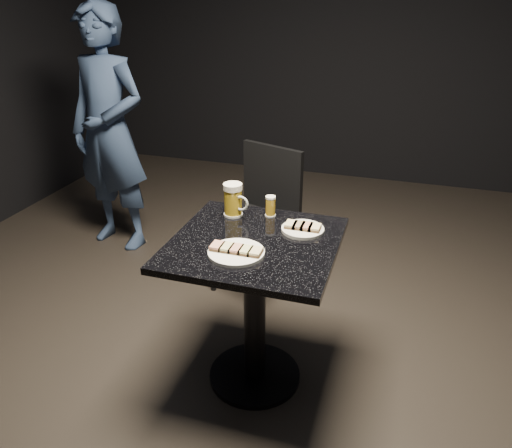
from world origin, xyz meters
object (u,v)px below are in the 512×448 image
object	(u,v)px
plate_large	(236,253)
plate_small	(303,229)
chair	(260,211)
beer_tumbler	(270,206)
patron	(109,132)
table	(255,289)
beer_mug	(233,200)

from	to	relation	value
plate_large	plate_small	world-z (taller)	same
chair	plate_large	bearing A→B (deg)	-78.56
beer_tumbler	chair	world-z (taller)	chair
patron	table	world-z (taller)	patron
table	beer_tumbler	bearing A→B (deg)	91.51
table	beer_mug	world-z (taller)	beer_mug
plate_large	beer_tumbler	size ratio (longest dim) A/B	2.36
beer_tumbler	plate_small	bearing A→B (deg)	-31.71
chair	beer_mug	bearing A→B (deg)	-84.65
beer_tumbler	beer_mug	bearing A→B (deg)	-163.59
patron	table	distance (m)	1.79
plate_small	beer_mug	distance (m)	0.36
plate_small	beer_mug	bearing A→B (deg)	169.74
plate_large	beer_mug	size ratio (longest dim) A/B	1.47
beer_mug	beer_tumbler	size ratio (longest dim) A/B	1.61
plate_small	patron	xyz separation A→B (m)	(-1.56, 0.93, 0.07)
plate_large	patron	world-z (taller)	patron
plate_large	table	distance (m)	0.28
table	beer_tumbler	world-z (taller)	beer_tumbler
beer_mug	patron	bearing A→B (deg)	144.50
patron	table	size ratio (longest dim) A/B	2.21
plate_small	patron	bearing A→B (deg)	149.26
patron	beer_tumbler	xyz separation A→B (m)	(1.38, -0.81, -0.03)
table	beer_tumbler	xyz separation A→B (m)	(-0.01, 0.27, 0.29)
patron	chair	xyz separation A→B (m)	(1.15, -0.25, -0.33)
table	chair	world-z (taller)	chair
patron	table	bearing A→B (deg)	-28.20
plate_large	beer_tumbler	xyz separation A→B (m)	(0.03, 0.40, 0.04)
plate_small	beer_tumbler	xyz separation A→B (m)	(-0.18, 0.11, 0.04)
beer_tumbler	chair	distance (m)	0.68
beer_mug	plate_large	bearing A→B (deg)	-68.55
patron	beer_mug	bearing A→B (deg)	-25.68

